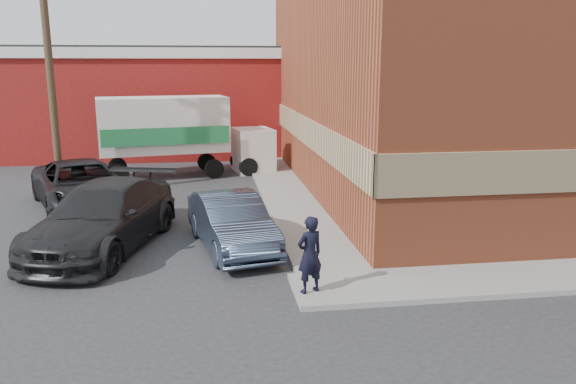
{
  "coord_description": "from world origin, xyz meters",
  "views": [
    {
      "loc": [
        -2.2,
        -11.8,
        4.72
      ],
      "look_at": [
        -0.05,
        2.99,
        1.32
      ],
      "focal_mm": 35.0,
      "sensor_mm": 36.0,
      "label": 1
    }
  ],
  "objects_px": {
    "man": "(310,255)",
    "box_truck": "(179,131)",
    "warehouse": "(135,100)",
    "suv_b": "(104,217)",
    "brick_building": "(485,65)",
    "suv_a": "(82,185)",
    "sedan": "(231,222)",
    "utility_pole": "(49,64)"
  },
  "relations": [
    {
      "from": "man",
      "to": "suv_a",
      "type": "xyz_separation_m",
      "value": [
        -6.17,
        8.35,
        -0.14
      ]
    },
    {
      "from": "suv_b",
      "to": "suv_a",
      "type": "bearing_deg",
      "value": 124.37
    },
    {
      "from": "brick_building",
      "to": "man",
      "type": "relative_size",
      "value": 11.23
    },
    {
      "from": "sedan",
      "to": "suv_a",
      "type": "height_order",
      "value": "suv_a"
    },
    {
      "from": "man",
      "to": "sedan",
      "type": "relative_size",
      "value": 0.37
    },
    {
      "from": "man",
      "to": "suv_b",
      "type": "distance_m",
      "value": 6.15
    },
    {
      "from": "man",
      "to": "box_truck",
      "type": "relative_size",
      "value": 0.23
    },
    {
      "from": "suv_a",
      "to": "suv_b",
      "type": "relative_size",
      "value": 0.97
    },
    {
      "from": "suv_a",
      "to": "box_truck",
      "type": "xyz_separation_m",
      "value": [
        3.02,
        5.22,
        1.16
      ]
    },
    {
      "from": "suv_a",
      "to": "suv_b",
      "type": "distance_m",
      "value": 4.64
    },
    {
      "from": "warehouse",
      "to": "sedan",
      "type": "distance_m",
      "value": 18.36
    },
    {
      "from": "brick_building",
      "to": "suv_b",
      "type": "distance_m",
      "value": 15.26
    },
    {
      "from": "brick_building",
      "to": "utility_pole",
      "type": "relative_size",
      "value": 2.03
    },
    {
      "from": "utility_pole",
      "to": "box_truck",
      "type": "distance_m",
      "value": 6.09
    },
    {
      "from": "warehouse",
      "to": "suv_b",
      "type": "height_order",
      "value": "warehouse"
    },
    {
      "from": "warehouse",
      "to": "suv_b",
      "type": "relative_size",
      "value": 2.79
    },
    {
      "from": "warehouse",
      "to": "suv_a",
      "type": "height_order",
      "value": "warehouse"
    },
    {
      "from": "utility_pole",
      "to": "suv_b",
      "type": "relative_size",
      "value": 1.54
    },
    {
      "from": "man",
      "to": "suv_a",
      "type": "distance_m",
      "value": 10.38
    },
    {
      "from": "utility_pole",
      "to": "warehouse",
      "type": "bearing_deg",
      "value": 82.23
    },
    {
      "from": "brick_building",
      "to": "sedan",
      "type": "relative_size",
      "value": 4.19
    },
    {
      "from": "suv_b",
      "to": "man",
      "type": "bearing_deg",
      "value": -23.41
    },
    {
      "from": "utility_pole",
      "to": "suv_b",
      "type": "distance_m",
      "value": 7.73
    },
    {
      "from": "warehouse",
      "to": "utility_pole",
      "type": "distance_m",
      "value": 11.27
    },
    {
      "from": "brick_building",
      "to": "sedan",
      "type": "distance_m",
      "value": 12.78
    },
    {
      "from": "sedan",
      "to": "man",
      "type": "bearing_deg",
      "value": -79.09
    },
    {
      "from": "utility_pole",
      "to": "man",
      "type": "bearing_deg",
      "value": -54.14
    },
    {
      "from": "warehouse",
      "to": "man",
      "type": "bearing_deg",
      "value": -74.63
    },
    {
      "from": "suv_a",
      "to": "warehouse",
      "type": "bearing_deg",
      "value": 66.46
    },
    {
      "from": "brick_building",
      "to": "box_truck",
      "type": "height_order",
      "value": "brick_building"
    },
    {
      "from": "man",
      "to": "sedan",
      "type": "bearing_deg",
      "value": -90.77
    },
    {
      "from": "sedan",
      "to": "box_truck",
      "type": "bearing_deg",
      "value": 87.42
    },
    {
      "from": "sedan",
      "to": "suv_b",
      "type": "height_order",
      "value": "suv_b"
    },
    {
      "from": "suv_b",
      "to": "box_truck",
      "type": "height_order",
      "value": "box_truck"
    },
    {
      "from": "sedan",
      "to": "box_truck",
      "type": "distance_m",
      "value": 10.39
    },
    {
      "from": "sedan",
      "to": "suv_a",
      "type": "relative_size",
      "value": 0.76
    },
    {
      "from": "suv_a",
      "to": "box_truck",
      "type": "bearing_deg",
      "value": 38.04
    },
    {
      "from": "brick_building",
      "to": "utility_pole",
      "type": "bearing_deg",
      "value": 179.98
    },
    {
      "from": "brick_building",
      "to": "warehouse",
      "type": "height_order",
      "value": "brick_building"
    },
    {
      "from": "utility_pole",
      "to": "suv_b",
      "type": "height_order",
      "value": "utility_pole"
    },
    {
      "from": "suv_b",
      "to": "box_truck",
      "type": "distance_m",
      "value": 9.83
    },
    {
      "from": "warehouse",
      "to": "box_truck",
      "type": "bearing_deg",
      "value": -70.6
    }
  ]
}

